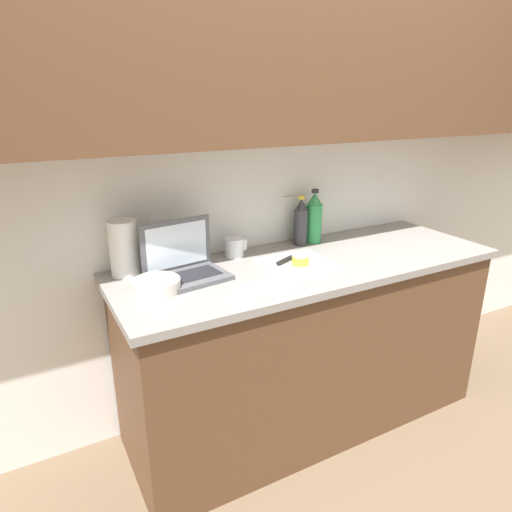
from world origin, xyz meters
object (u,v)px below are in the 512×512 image
(lemon_half_cut, at_px, (300,260))
(bottle_green_soda, at_px, (314,218))
(laptop, at_px, (184,264))
(bottle_oil_tall, at_px, (301,222))
(bowl_white, at_px, (157,286))
(cutting_board, at_px, (297,264))
(measuring_cup, at_px, (234,247))
(knife, at_px, (288,259))
(paper_towel_roll, at_px, (124,248))

(lemon_half_cut, height_order, bottle_green_soda, bottle_green_soda)
(laptop, height_order, lemon_half_cut, laptop)
(lemon_half_cut, bearing_deg, bottle_oil_tall, 56.49)
(bowl_white, bearing_deg, cutting_board, -0.65)
(cutting_board, distance_m, measuring_cup, 0.32)
(measuring_cup, bearing_deg, lemon_half_cut, -51.99)
(cutting_board, relative_size, bowl_white, 1.67)
(knife, bearing_deg, bottle_oil_tall, 21.65)
(cutting_board, relative_size, knife, 1.26)
(lemon_half_cut, bearing_deg, laptop, 165.56)
(cutting_board, xyz_separation_m, bottle_oil_tall, (0.18, 0.25, 0.11))
(bottle_oil_tall, bearing_deg, laptop, -168.30)
(paper_towel_roll, bearing_deg, bottle_oil_tall, -0.21)
(paper_towel_roll, bearing_deg, knife, -16.44)
(knife, bearing_deg, lemon_half_cut, -97.25)
(knife, relative_size, paper_towel_roll, 1.02)
(cutting_board, height_order, lemon_half_cut, lemon_half_cut)
(cutting_board, bearing_deg, measuring_cup, 131.28)
(laptop, distance_m, measuring_cup, 0.33)
(bottle_green_soda, height_order, bottle_oil_tall, bottle_green_soda)
(measuring_cup, bearing_deg, bottle_oil_tall, 1.41)
(knife, distance_m, paper_towel_roll, 0.74)
(measuring_cup, bearing_deg, bottle_green_soda, 1.16)
(laptop, xyz_separation_m, bottle_oil_tall, (0.69, 0.14, 0.06))
(lemon_half_cut, relative_size, measuring_cup, 0.69)
(lemon_half_cut, height_order, measuring_cup, measuring_cup)
(knife, relative_size, measuring_cup, 2.23)
(knife, height_order, paper_towel_roll, paper_towel_roll)
(bottle_oil_tall, bearing_deg, cutting_board, -125.95)
(laptop, distance_m, paper_towel_roll, 0.27)
(lemon_half_cut, distance_m, bottle_oil_tall, 0.34)
(bottle_green_soda, distance_m, paper_towel_roll, 0.98)
(knife, relative_size, bowl_white, 1.33)
(cutting_board, distance_m, knife, 0.05)
(knife, xyz_separation_m, paper_towel_roll, (-0.70, 0.21, 0.10))
(bottle_green_soda, bearing_deg, laptop, -169.52)
(cutting_board, bearing_deg, bottle_green_soda, 43.36)
(bottle_green_soda, bearing_deg, lemon_half_cut, -133.92)
(knife, xyz_separation_m, bottle_green_soda, (0.28, 0.20, 0.11))
(bottle_green_soda, bearing_deg, cutting_board, -136.64)
(bottle_green_soda, distance_m, bottle_oil_tall, 0.08)
(knife, xyz_separation_m, measuring_cup, (-0.19, 0.19, 0.03))
(laptop, xyz_separation_m, knife, (0.49, -0.06, -0.04))
(lemon_half_cut, distance_m, measuring_cup, 0.33)
(lemon_half_cut, xyz_separation_m, bottle_oil_tall, (0.18, 0.27, 0.09))
(laptop, xyz_separation_m, cutting_board, (0.51, -0.10, -0.05))
(bottle_oil_tall, relative_size, measuring_cup, 2.32)
(cutting_board, height_order, bottle_green_soda, bottle_green_soda)
(knife, height_order, lemon_half_cut, lemon_half_cut)
(knife, distance_m, bowl_white, 0.64)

